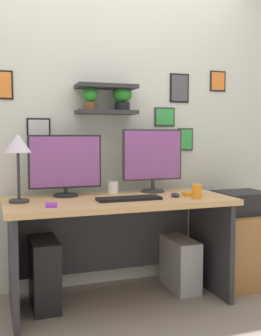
# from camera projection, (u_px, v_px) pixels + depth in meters

# --- Properties ---
(ground_plane) EXTENTS (8.00, 8.00, 0.00)m
(ground_plane) POSITION_uv_depth(u_px,v_px,m) (120.00, 302.00, 2.90)
(ground_plane) COLOR gray
(back_wall_assembly) EXTENTS (4.40, 0.24, 2.70)m
(back_wall_assembly) POSITION_uv_depth(u_px,v_px,m) (103.00, 115.00, 3.21)
(back_wall_assembly) COLOR silver
(back_wall_assembly) RESTS_ON ground
(desk) EXTENTS (1.57, 0.68, 0.75)m
(desk) POSITION_uv_depth(u_px,v_px,m) (117.00, 226.00, 2.91)
(desk) COLOR tan
(desk) RESTS_ON ground
(monitor_left) EXTENTS (0.53, 0.18, 0.44)m
(monitor_left) POSITION_uv_depth(u_px,v_px,m) (65.00, 165.00, 2.92)
(monitor_left) COLOR black
(monitor_left) RESTS_ON desk
(monitor_right) EXTENTS (0.48, 0.18, 0.49)m
(monitor_right) POSITION_uv_depth(u_px,v_px,m) (153.00, 158.00, 3.14)
(monitor_right) COLOR #2D2D33
(monitor_right) RESTS_ON desk
(keyboard) EXTENTS (0.44, 0.14, 0.02)m
(keyboard) POSITION_uv_depth(u_px,v_px,m) (129.00, 199.00, 2.76)
(keyboard) COLOR black
(keyboard) RESTS_ON desk
(computer_mouse) EXTENTS (0.06, 0.09, 0.03)m
(computer_mouse) POSITION_uv_depth(u_px,v_px,m) (175.00, 195.00, 2.90)
(computer_mouse) COLOR #2D2D33
(computer_mouse) RESTS_ON desk
(desk_lamp) EXTENTS (0.17, 0.17, 0.45)m
(desk_lamp) POSITION_uv_depth(u_px,v_px,m) (18.00, 149.00, 2.63)
(desk_lamp) COLOR #2D2D33
(desk_lamp) RESTS_ON desk
(cell_phone) EXTENTS (0.09, 0.15, 0.01)m
(cell_phone) POSITION_uv_depth(u_px,v_px,m) (51.00, 205.00, 2.53)
(cell_phone) COLOR purple
(cell_phone) RESTS_ON desk
(coffee_mug) EXTENTS (0.08, 0.08, 0.09)m
(coffee_mug) POSITION_uv_depth(u_px,v_px,m) (113.00, 187.00, 3.08)
(coffee_mug) COLOR white
(coffee_mug) RESTS_ON desk
(pen_cup) EXTENTS (0.07, 0.07, 0.10)m
(pen_cup) POSITION_uv_depth(u_px,v_px,m) (197.00, 191.00, 2.83)
(pen_cup) COLOR orange
(pen_cup) RESTS_ON desk
(scissors_tray) EXTENTS (0.13, 0.09, 0.02)m
(scissors_tray) POSITION_uv_depth(u_px,v_px,m) (191.00, 194.00, 2.96)
(scissors_tray) COLOR orange
(scissors_tray) RESTS_ON desk
(drawer_cabinet) EXTENTS (0.44, 0.50, 0.57)m
(drawer_cabinet) POSITION_uv_depth(u_px,v_px,m) (241.00, 248.00, 3.26)
(drawer_cabinet) COLOR #9E6B38
(drawer_cabinet) RESTS_ON ground
(printer) EXTENTS (0.38, 0.34, 0.17)m
(printer) POSITION_uv_depth(u_px,v_px,m) (242.00, 202.00, 3.23)
(printer) COLOR black
(printer) RESTS_ON drawer_cabinet
(computer_tower_left) EXTENTS (0.18, 0.40, 0.48)m
(computer_tower_left) POSITION_uv_depth(u_px,v_px,m) (44.00, 273.00, 2.81)
(computer_tower_left) COLOR black
(computer_tower_left) RESTS_ON ground
(computer_tower_right) EXTENTS (0.18, 0.40, 0.39)m
(computer_tower_right) POSITION_uv_depth(u_px,v_px,m) (180.00, 264.00, 3.15)
(computer_tower_right) COLOR #99999E
(computer_tower_right) RESTS_ON ground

